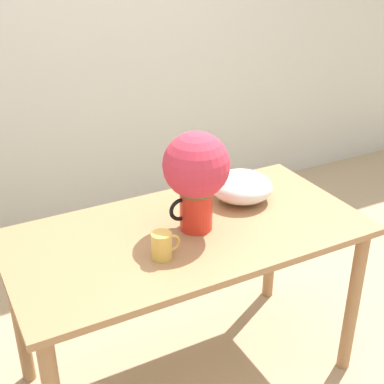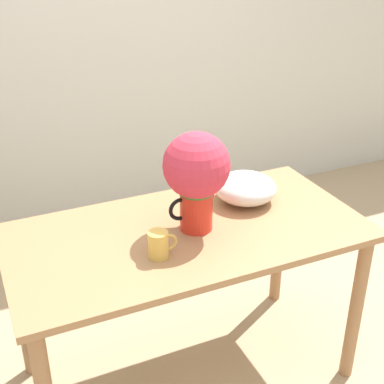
{
  "view_description": "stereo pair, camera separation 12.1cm",
  "coord_description": "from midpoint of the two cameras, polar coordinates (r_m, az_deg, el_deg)",
  "views": [
    {
      "loc": [
        -1.0,
        -1.55,
        1.92
      ],
      "look_at": [
        -0.1,
        0.14,
        0.96
      ],
      "focal_mm": 50.0,
      "sensor_mm": 36.0,
      "label": 1
    },
    {
      "loc": [
        -0.89,
        -1.6,
        1.92
      ],
      "look_at": [
        -0.1,
        0.14,
        0.96
      ],
      "focal_mm": 50.0,
      "sensor_mm": 36.0,
      "label": 2
    }
  ],
  "objects": [
    {
      "name": "white_bowl",
      "position": [
        2.43,
        7.15,
        0.41
      ],
      "size": [
        0.28,
        0.28,
        0.13
      ],
      "color": "silver",
      "rests_on": "table"
    },
    {
      "name": "coffee_mug",
      "position": [
        2.01,
        -1.77,
        -5.7
      ],
      "size": [
        0.12,
        0.08,
        0.11
      ],
      "color": "gold",
      "rests_on": "table"
    },
    {
      "name": "flower_vase",
      "position": [
        2.11,
        2.12,
        1.98
      ],
      "size": [
        0.27,
        0.27,
        0.42
      ],
      "color": "red",
      "rests_on": "table"
    },
    {
      "name": "ground_plane",
      "position": [
        2.65,
        4.85,
        -19.66
      ],
      "size": [
        12.0,
        12.0,
        0.0
      ],
      "primitive_type": "plane",
      "color": "tan"
    },
    {
      "name": "wall_back",
      "position": [
        3.54,
        -8.84,
        16.39
      ],
      "size": [
        8.0,
        0.05,
        2.6
      ],
      "color": "silver",
      "rests_on": "ground_plane"
    },
    {
      "name": "table",
      "position": [
        2.27,
        1.08,
        -6.5
      ],
      "size": [
        1.48,
        0.75,
        0.79
      ],
      "color": "#A3754C",
      "rests_on": "ground_plane"
    }
  ]
}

